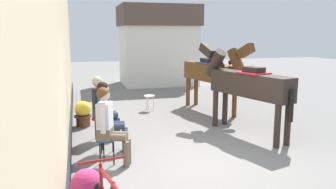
# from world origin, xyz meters

# --- Properties ---
(ground_plane) EXTENTS (40.00, 40.00, 0.00)m
(ground_plane) POSITION_xyz_m (0.00, 3.00, 0.00)
(ground_plane) COLOR slate
(pub_facade_wall) EXTENTS (0.34, 14.00, 3.40)m
(pub_facade_wall) POSITION_xyz_m (-2.55, 1.50, 1.54)
(pub_facade_wall) COLOR #CCB793
(pub_facade_wall) RESTS_ON ground_plane
(distant_cottage) EXTENTS (3.40, 2.60, 3.50)m
(distant_cottage) POSITION_xyz_m (1.40, 9.66, 1.80)
(distant_cottage) COLOR silver
(distant_cottage) RESTS_ON ground_plane
(seated_visitor_near) EXTENTS (0.61, 0.49, 1.39)m
(seated_visitor_near) POSITION_xyz_m (-1.70, 0.31, 0.78)
(seated_visitor_near) COLOR #194C99
(seated_visitor_near) RESTS_ON ground_plane
(seated_visitor_middle) EXTENTS (0.61, 0.49, 1.39)m
(seated_visitor_middle) POSITION_xyz_m (-1.65, 1.01, 0.78)
(seated_visitor_middle) COLOR #194C99
(seated_visitor_middle) RESTS_ON ground_plane
(seated_visitor_far) EXTENTS (0.61, 0.49, 1.39)m
(seated_visitor_far) POSITION_xyz_m (-1.70, 1.87, 0.78)
(seated_visitor_far) COLOR red
(seated_visitor_far) RESTS_ON ground_plane
(saddled_horse_near) EXTENTS (1.13, 2.91, 2.06)m
(saddled_horse_near) POSITION_xyz_m (1.49, 1.46, 1.16)
(saddled_horse_near) COLOR #2D231E
(saddled_horse_near) RESTS_ON ground_plane
(saddled_horse_far) EXTENTS (0.97, 2.95, 2.06)m
(saddled_horse_far) POSITION_xyz_m (1.62, 3.74, 1.16)
(saddled_horse_far) COLOR brown
(saddled_horse_far) RESTS_ON ground_plane
(flower_planter_farthest) EXTENTS (0.43, 0.43, 0.64)m
(flower_planter_farthest) POSITION_xyz_m (-2.09, 3.07, 0.33)
(flower_planter_farthest) COLOR brown
(flower_planter_farthest) RESTS_ON ground_plane
(spare_stool_white) EXTENTS (0.32, 0.32, 0.46)m
(spare_stool_white) POSITION_xyz_m (-0.13, 4.37, 0.40)
(spare_stool_white) COLOR white
(spare_stool_white) RESTS_ON ground_plane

